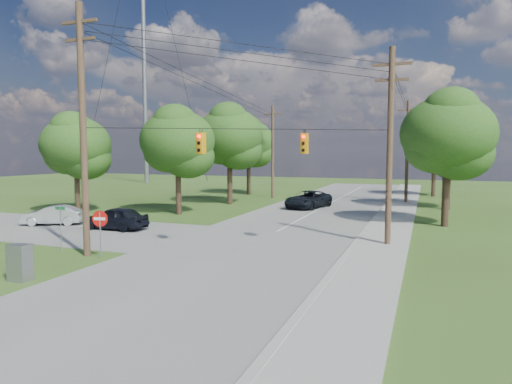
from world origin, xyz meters
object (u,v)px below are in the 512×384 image
at_px(car_main_north, 308,199).
at_px(control_cabinet, 20,263).
at_px(pole_north_w, 273,151).
at_px(pole_ne, 390,144).
at_px(car_cross_dark, 115,218).
at_px(car_cross_silver, 53,215).
at_px(do_not_enter_sign, 100,224).
at_px(pole_sw, 83,127).
at_px(pole_north_e, 407,151).

distance_m(car_main_north, control_cabinet, 27.04).
relative_size(pole_north_w, car_main_north, 1.82).
relative_size(pole_ne, car_cross_dark, 2.42).
bearing_deg(control_cabinet, pole_ne, 40.77).
relative_size(pole_ne, car_cross_silver, 2.60).
relative_size(car_cross_dark, do_not_enter_sign, 1.87).
height_order(pole_sw, car_main_north, pole_sw).
distance_m(pole_north_w, car_cross_dark, 23.57).
relative_size(pole_north_e, car_cross_dark, 2.31).
xyz_separation_m(car_cross_silver, control_cabinet, (9.26, -11.06, 0.03)).
distance_m(pole_ne, pole_north_e, 22.00).
relative_size(car_cross_dark, car_main_north, 0.79).
xyz_separation_m(pole_ne, car_cross_silver, (-22.20, -0.94, -4.77)).
distance_m(pole_ne, do_not_enter_sign, 15.20).
bearing_deg(do_not_enter_sign, pole_north_e, 56.04).
bearing_deg(pole_north_e, pole_sw, -114.52).
distance_m(pole_north_w, car_cross_silver, 24.79).
bearing_deg(car_cross_silver, control_cabinet, 15.10).
height_order(pole_sw, pole_north_w, pole_sw).
height_order(pole_north_w, car_cross_dark, pole_north_w).
distance_m(pole_north_w, car_main_north, 10.39).
height_order(pole_sw, car_cross_dark, pole_sw).
distance_m(pole_north_e, do_not_enter_sign, 32.58).
relative_size(pole_ne, pole_north_w, 1.05).
xyz_separation_m(pole_sw, car_cross_dark, (-3.45, 6.64, -5.46)).
distance_m(pole_ne, car_main_north, 17.31).
xyz_separation_m(car_main_north, do_not_enter_sign, (-4.36, -22.53, 0.90)).
relative_size(pole_sw, car_main_north, 2.19).
distance_m(car_main_north, do_not_enter_sign, 22.96).
relative_size(pole_north_w, car_cross_dark, 2.31).
distance_m(pole_sw, do_not_enter_sign, 4.68).
distance_m(pole_sw, pole_ne, 15.51).
bearing_deg(car_cross_dark, pole_ne, 92.91).
xyz_separation_m(pole_north_e, pole_north_w, (-13.90, 0.00, 0.00)).
distance_m(pole_north_e, pole_north_w, 13.90).
height_order(pole_north_w, car_cross_silver, pole_north_w).
relative_size(pole_sw, car_cross_dark, 2.77).
bearing_deg(control_cabinet, pole_north_e, 67.10).
xyz_separation_m(pole_north_e, car_cross_silver, (-22.20, -22.94, -4.43)).
xyz_separation_m(pole_north_w, car_main_north, (5.86, -7.41, -4.34)).
bearing_deg(pole_ne, pole_north_w, 122.29).
height_order(car_cross_dark, control_cabinet, car_cross_dark).
height_order(pole_ne, car_cross_dark, pole_ne).
relative_size(pole_north_e, pole_north_w, 1.00).
height_order(pole_sw, pole_ne, pole_sw).
relative_size(pole_sw, pole_north_e, 1.20).
bearing_deg(car_main_north, pole_sw, -90.40).
bearing_deg(car_cross_dark, pole_north_w, 172.11).
xyz_separation_m(pole_ne, do_not_enter_sign, (-12.40, -7.93, -3.77)).
bearing_deg(pole_north_w, pole_north_e, 0.00).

